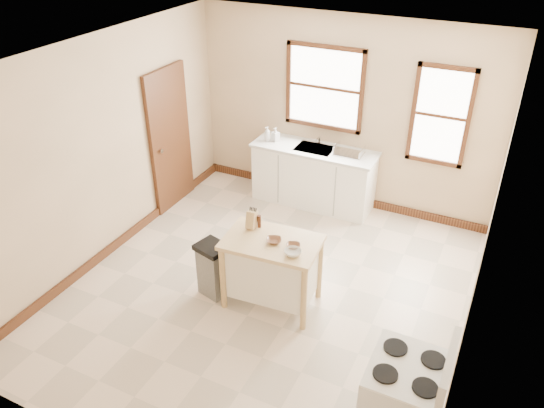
{
  "coord_description": "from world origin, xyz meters",
  "views": [
    {
      "loc": [
        2.24,
        -4.44,
        4.17
      ],
      "look_at": [
        -0.12,
        0.4,
        0.98
      ],
      "focal_mm": 35.0,
      "sensor_mm": 36.0,
      "label": 1
    }
  ],
  "objects_px": {
    "soap_bottle_b": "(276,134)",
    "bowl_b": "(293,246)",
    "knife_block": "(252,220)",
    "bowl_a": "(274,241)",
    "dish_rack": "(349,151)",
    "kitchen_island": "(272,272)",
    "soap_bottle_a": "(267,134)",
    "gas_stove": "(405,392)",
    "bowl_c": "(293,253)",
    "trash_bin": "(213,269)",
    "pepper_grinder": "(259,221)"
  },
  "relations": [
    {
      "from": "soap_bottle_b",
      "to": "bowl_b",
      "type": "distance_m",
      "value": 2.71
    },
    {
      "from": "knife_block",
      "to": "bowl_a",
      "type": "distance_m",
      "value": 0.39
    },
    {
      "from": "dish_rack",
      "to": "kitchen_island",
      "type": "bearing_deg",
      "value": -81.55
    },
    {
      "from": "soap_bottle_a",
      "to": "bowl_a",
      "type": "bearing_deg",
      "value": -42.81
    },
    {
      "from": "bowl_b",
      "to": "gas_stove",
      "type": "distance_m",
      "value": 1.9
    },
    {
      "from": "soap_bottle_a",
      "to": "dish_rack",
      "type": "height_order",
      "value": "soap_bottle_a"
    },
    {
      "from": "kitchen_island",
      "to": "bowl_a",
      "type": "bearing_deg",
      "value": -30.13
    },
    {
      "from": "bowl_c",
      "to": "kitchen_island",
      "type": "bearing_deg",
      "value": 156.1
    },
    {
      "from": "trash_bin",
      "to": "gas_stove",
      "type": "height_order",
      "value": "gas_stove"
    },
    {
      "from": "soap_bottle_a",
      "to": "bowl_a",
      "type": "height_order",
      "value": "soap_bottle_a"
    },
    {
      "from": "soap_bottle_b",
      "to": "dish_rack",
      "type": "height_order",
      "value": "soap_bottle_b"
    },
    {
      "from": "soap_bottle_b",
      "to": "kitchen_island",
      "type": "relative_size",
      "value": 0.19
    },
    {
      "from": "soap_bottle_a",
      "to": "trash_bin",
      "type": "height_order",
      "value": "soap_bottle_a"
    },
    {
      "from": "soap_bottle_a",
      "to": "pepper_grinder",
      "type": "xyz_separation_m",
      "value": [
        0.93,
        -2.09,
        -0.09
      ]
    },
    {
      "from": "knife_block",
      "to": "bowl_b",
      "type": "relative_size",
      "value": 1.33
    },
    {
      "from": "soap_bottle_a",
      "to": "kitchen_island",
      "type": "height_order",
      "value": "soap_bottle_a"
    },
    {
      "from": "bowl_a",
      "to": "trash_bin",
      "type": "xyz_separation_m",
      "value": [
        -0.72,
        -0.14,
        -0.54
      ]
    },
    {
      "from": "bowl_b",
      "to": "soap_bottle_a",
      "type": "bearing_deg",
      "value": 122.29
    },
    {
      "from": "pepper_grinder",
      "to": "gas_stove",
      "type": "distance_m",
      "value": 2.44
    },
    {
      "from": "soap_bottle_a",
      "to": "knife_block",
      "type": "height_order",
      "value": "soap_bottle_a"
    },
    {
      "from": "bowl_b",
      "to": "trash_bin",
      "type": "height_order",
      "value": "bowl_b"
    },
    {
      "from": "dish_rack",
      "to": "bowl_a",
      "type": "height_order",
      "value": "dish_rack"
    },
    {
      "from": "knife_block",
      "to": "pepper_grinder",
      "type": "relative_size",
      "value": 1.33
    },
    {
      "from": "bowl_b",
      "to": "soap_bottle_b",
      "type": "bearing_deg",
      "value": 119.68
    },
    {
      "from": "pepper_grinder",
      "to": "bowl_a",
      "type": "xyz_separation_m",
      "value": [
        0.28,
        -0.2,
        -0.05
      ]
    },
    {
      "from": "gas_stove",
      "to": "soap_bottle_b",
      "type": "bearing_deg",
      "value": 129.65
    },
    {
      "from": "soap_bottle_b",
      "to": "bowl_b",
      "type": "relative_size",
      "value": 1.37
    },
    {
      "from": "soap_bottle_a",
      "to": "gas_stove",
      "type": "relative_size",
      "value": 0.2
    },
    {
      "from": "bowl_b",
      "to": "bowl_c",
      "type": "relative_size",
      "value": 0.83
    },
    {
      "from": "trash_bin",
      "to": "gas_stove",
      "type": "distance_m",
      "value": 2.66
    },
    {
      "from": "soap_bottle_a",
      "to": "dish_rack",
      "type": "relative_size",
      "value": 0.55
    },
    {
      "from": "bowl_b",
      "to": "gas_stove",
      "type": "relative_size",
      "value": 0.13
    },
    {
      "from": "kitchen_island",
      "to": "knife_block",
      "type": "bearing_deg",
      "value": 153.38
    },
    {
      "from": "kitchen_island",
      "to": "bowl_c",
      "type": "relative_size",
      "value": 5.84
    },
    {
      "from": "soap_bottle_a",
      "to": "knife_block",
      "type": "bearing_deg",
      "value": -48.82
    },
    {
      "from": "dish_rack",
      "to": "bowl_b",
      "type": "relative_size",
      "value": 2.7
    },
    {
      "from": "dish_rack",
      "to": "trash_bin",
      "type": "distance_m",
      "value": 2.71
    },
    {
      "from": "soap_bottle_b",
      "to": "knife_block",
      "type": "xyz_separation_m",
      "value": [
        0.76,
        -2.21,
        -0.06
      ]
    },
    {
      "from": "soap_bottle_b",
      "to": "trash_bin",
      "type": "bearing_deg",
      "value": -56.37
    },
    {
      "from": "dish_rack",
      "to": "knife_block",
      "type": "distance_m",
      "value": 2.28
    },
    {
      "from": "gas_stove",
      "to": "bowl_a",
      "type": "bearing_deg",
      "value": 147.87
    },
    {
      "from": "kitchen_island",
      "to": "bowl_b",
      "type": "distance_m",
      "value": 0.52
    },
    {
      "from": "soap_bottle_b",
      "to": "bowl_c",
      "type": "distance_m",
      "value": 2.84
    },
    {
      "from": "pepper_grinder",
      "to": "trash_bin",
      "type": "relative_size",
      "value": 0.22
    },
    {
      "from": "dish_rack",
      "to": "kitchen_island",
      "type": "relative_size",
      "value": 0.38
    },
    {
      "from": "kitchen_island",
      "to": "bowl_b",
      "type": "xyz_separation_m",
      "value": [
        0.26,
        -0.02,
        0.45
      ]
    },
    {
      "from": "soap_bottle_b",
      "to": "knife_block",
      "type": "relative_size",
      "value": 1.03
    },
    {
      "from": "dish_rack",
      "to": "pepper_grinder",
      "type": "bearing_deg",
      "value": -88.19
    },
    {
      "from": "bowl_c",
      "to": "gas_stove",
      "type": "distance_m",
      "value": 1.79
    },
    {
      "from": "bowl_b",
      "to": "trash_bin",
      "type": "relative_size",
      "value": 0.22
    }
  ]
}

